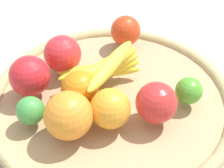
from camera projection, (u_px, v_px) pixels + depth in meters
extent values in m
plane|color=#BCAB96|center=(112.00, 105.00, 0.66)|extent=(2.40, 2.40, 0.00)
cylinder|color=tan|center=(112.00, 101.00, 0.65)|extent=(0.46, 0.46, 0.02)
torus|color=tan|center=(112.00, 97.00, 0.64)|extent=(0.47, 0.47, 0.02)
sphere|color=red|center=(30.00, 76.00, 0.61)|extent=(0.08, 0.08, 0.08)
sphere|color=red|center=(63.00, 54.00, 0.67)|extent=(0.08, 0.08, 0.08)
sphere|color=orange|center=(80.00, 89.00, 0.59)|extent=(0.09, 0.09, 0.07)
sphere|color=#50A42D|center=(189.00, 91.00, 0.60)|extent=(0.06, 0.06, 0.05)
sphere|color=orange|center=(110.00, 109.00, 0.55)|extent=(0.09, 0.09, 0.07)
sphere|color=green|center=(30.00, 111.00, 0.56)|extent=(0.06, 0.06, 0.05)
sphere|color=red|center=(156.00, 103.00, 0.56)|extent=(0.10, 0.10, 0.07)
sphere|color=red|center=(126.00, 31.00, 0.74)|extent=(0.09, 0.09, 0.07)
ellipsoid|color=yellow|center=(99.00, 71.00, 0.66)|extent=(0.17, 0.06, 0.03)
ellipsoid|color=yellow|center=(100.00, 70.00, 0.65)|extent=(0.17, 0.04, 0.03)
ellipsoid|color=yellow|center=(102.00, 68.00, 0.63)|extent=(0.17, 0.07, 0.03)
ellipsoid|color=yellow|center=(105.00, 66.00, 0.62)|extent=(0.16, 0.10, 0.03)
ellipsoid|color=yellow|center=(113.00, 64.00, 0.60)|extent=(0.13, 0.14, 0.03)
sphere|color=orange|center=(68.00, 116.00, 0.53)|extent=(0.09, 0.09, 0.08)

